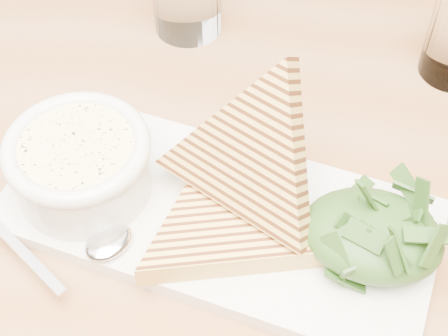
# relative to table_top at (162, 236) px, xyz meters

# --- Properties ---
(table_top) EXTENTS (1.34, 0.98, 0.04)m
(table_top) POSITION_rel_table_top_xyz_m (0.00, 0.00, 0.00)
(table_top) COLOR brown
(table_top) RESTS_ON ground
(platter) EXTENTS (0.38, 0.20, 0.02)m
(platter) POSITION_rel_table_top_xyz_m (0.05, 0.01, 0.03)
(platter) COLOR silver
(platter) RESTS_ON table_top
(soup_bowl) EXTENTS (0.12, 0.12, 0.05)m
(soup_bowl) POSITION_rel_table_top_xyz_m (-0.07, 0.01, 0.06)
(soup_bowl) COLOR silver
(soup_bowl) RESTS_ON platter
(soup) EXTENTS (0.10, 0.10, 0.01)m
(soup) POSITION_rel_table_top_xyz_m (-0.07, 0.01, 0.09)
(soup) COLOR #FAE6A1
(soup) RESTS_ON soup_bowl
(bowl_rim) EXTENTS (0.12, 0.12, 0.01)m
(bowl_rim) POSITION_rel_table_top_xyz_m (-0.07, 0.01, 0.09)
(bowl_rim) COLOR silver
(bowl_rim) RESTS_ON soup_bowl
(sandwich_flat) EXTENTS (0.23, 0.23, 0.02)m
(sandwich_flat) POSITION_rel_table_top_xyz_m (0.06, -0.00, 0.05)
(sandwich_flat) COLOR gold
(sandwich_flat) RESTS_ON platter
(sandwich_lean) EXTENTS (0.23, 0.23, 0.20)m
(sandwich_lean) POSITION_rel_table_top_xyz_m (0.07, 0.03, 0.09)
(sandwich_lean) COLOR gold
(sandwich_lean) RESTS_ON sandwich_flat
(salad_base) EXTENTS (0.11, 0.09, 0.04)m
(salad_base) POSITION_rel_table_top_xyz_m (0.18, 0.01, 0.06)
(salad_base) COLOR #1E4415
(salad_base) RESTS_ON platter
(arugula_pile) EXTENTS (0.11, 0.10, 0.05)m
(arugula_pile) POSITION_rel_table_top_xyz_m (0.18, 0.01, 0.06)
(arugula_pile) COLOR #33501E
(arugula_pile) RESTS_ON platter
(spoon_bowl) EXTENTS (0.05, 0.05, 0.01)m
(spoon_bowl) POSITION_rel_table_top_xyz_m (-0.03, -0.04, 0.04)
(spoon_bowl) COLOR silver
(spoon_bowl) RESTS_ON platter
(spoon_handle) EXTENTS (0.10, 0.06, 0.00)m
(spoon_handle) POSITION_rel_table_top_xyz_m (-0.09, -0.07, 0.04)
(spoon_handle) COLOR silver
(spoon_handle) RESTS_ON platter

